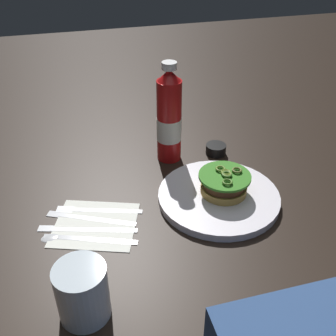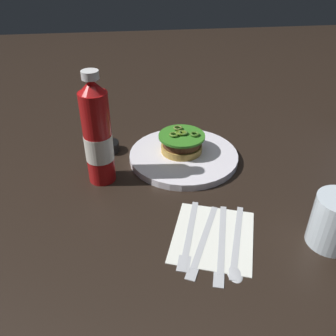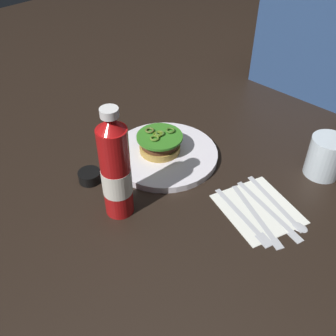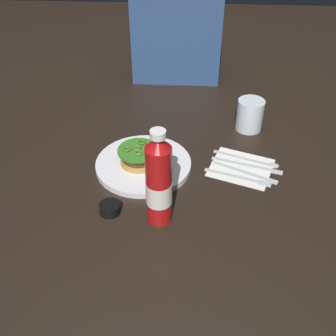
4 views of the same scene
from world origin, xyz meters
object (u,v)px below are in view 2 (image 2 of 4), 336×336
Objects in this scene: napkin at (213,236)px; spoon_utensil at (236,250)px; fork_utensil at (188,238)px; steak_knife at (221,246)px; burger_sandwich at (182,143)px; ketchup_bottle at (98,136)px; condiment_cup at (109,147)px; butter_knife at (202,243)px; water_glass at (335,221)px; dinner_plate at (184,156)px.

spoon_utensil is (0.04, 0.03, 0.00)m from napkin.
fork_utensil is 0.92× the size of steak_knife.
burger_sandwich is 0.29m from napkin.
condiment_cup is (-0.12, 0.01, -0.10)m from ketchup_bottle.
burger_sandwich is at bearing 173.56° from fork_utensil.
spoon_utensil is at bearing 63.24° from fork_utensil.
steak_knife is at bearing 63.62° from fork_utensil.
burger_sandwich is at bearing 178.07° from butter_knife.
ketchup_bottle is at bearing -121.41° from water_glass.
ketchup_bottle reaches higher than dinner_plate.
dinner_plate is at bearing -176.75° from steak_knife.
fork_utensil is (0.29, -0.03, -0.04)m from burger_sandwich.
butter_knife and steak_knife have the same top height.
fork_utensil is at bearing 23.51° from condiment_cup.
ketchup_bottle reaches higher than butter_knife.
dinner_plate is 0.23m from ketchup_bottle.
dinner_plate is 1.35× the size of steak_knife.
napkin is (-0.04, -0.21, -0.05)m from water_glass.
dinner_plate is 0.30m from butter_knife.
condiment_cup reaches higher than butter_knife.
fork_utensil is at bearing -6.44° from burger_sandwich.
dinner_plate is at bearing -177.76° from napkin.
steak_knife is (0.01, 0.03, 0.00)m from butter_knife.
fork_utensil is (0.28, -0.04, -0.00)m from dinner_plate.
fork_utensil is at bearing -98.12° from water_glass.
fork_utensil is 0.06m from steak_knife.
condiment_cup is 0.28× the size of spoon_utensil.
ketchup_bottle is at bearing -136.99° from spoon_utensil.
burger_sandwich is at bearing -145.79° from water_glass.
dinner_plate is 0.20m from condiment_cup.
condiment_cup is 0.32× the size of napkin.
burger_sandwich reaches higher than napkin.
condiment_cup is 0.45m from spoon_utensil.
butter_knife is (0.02, -0.02, 0.00)m from napkin.
condiment_cup is at bearing -133.15° from water_glass.
fork_utensil is 0.03m from butter_knife.
ketchup_bottle is 0.50m from water_glass.
dinner_plate is at bearing 172.52° from fork_utensil.
water_glass reaches higher than fork_utensil.
spoon_utensil is (0.04, 0.08, 0.00)m from fork_utensil.
napkin is at bearing 2.24° from dinner_plate.
dinner_plate reaches higher than butter_knife.
ketchup_bottle reaches higher than fork_utensil.
steak_knife reaches higher than napkin.
water_glass is at bearing 58.59° from ketchup_bottle.
ketchup_bottle is 1.28× the size of steak_knife.
condiment_cup is 0.27× the size of steak_knife.
steak_knife is (-0.01, -0.20, -0.05)m from water_glass.
condiment_cup is at bearing -154.35° from butter_knife.
water_glass is (0.26, 0.42, -0.06)m from ketchup_bottle.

